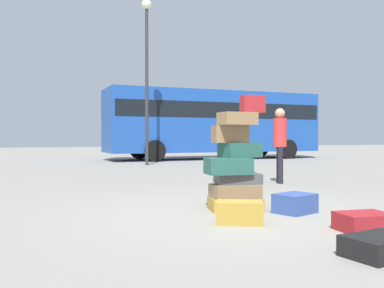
# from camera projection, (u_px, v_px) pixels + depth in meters

# --- Properties ---
(ground_plane) EXTENTS (80.00, 80.00, 0.00)m
(ground_plane) POSITION_uv_depth(u_px,v_px,m) (237.00, 213.00, 5.77)
(ground_plane) COLOR gray
(suitcase_tower) EXTENTS (0.90, 0.68, 1.63)m
(suitcase_tower) POSITION_uv_depth(u_px,v_px,m) (235.00, 165.00, 6.08)
(suitcase_tower) COLOR #B28C33
(suitcase_tower) RESTS_ON ground
(suitcase_black_foreground_far) EXTENTS (0.68, 0.52, 0.18)m
(suitcase_black_foreground_far) POSITION_uv_depth(u_px,v_px,m) (381.00, 246.00, 3.68)
(suitcase_black_foreground_far) COLOR black
(suitcase_black_foreground_far) RESTS_ON ground
(suitcase_maroon_behind_tower) EXTENTS (0.59, 0.46, 0.20)m
(suitcase_maroon_behind_tower) POSITION_uv_depth(u_px,v_px,m) (364.00, 222.00, 4.68)
(suitcase_maroon_behind_tower) COLOR maroon
(suitcase_maroon_behind_tower) RESTS_ON ground
(suitcase_navy_upright_blue) EXTENTS (0.63, 0.57, 0.26)m
(suitcase_navy_upright_blue) POSITION_uv_depth(u_px,v_px,m) (295.00, 203.00, 5.80)
(suitcase_navy_upright_blue) COLOR #334F99
(suitcase_navy_upright_blue) RESTS_ON ground
(suitcase_tan_foreground_near) EXTENTS (0.63, 0.53, 0.27)m
(suitcase_tan_foreground_near) POSITION_uv_depth(u_px,v_px,m) (239.00, 212.00, 5.09)
(suitcase_tan_foreground_near) COLOR #B28C33
(suitcase_tan_foreground_near) RESTS_ON ground
(person_bearded_onlooker) EXTENTS (0.30, 0.32, 1.68)m
(person_bearded_onlooker) POSITION_uv_depth(u_px,v_px,m) (280.00, 139.00, 9.54)
(person_bearded_onlooker) COLOR black
(person_bearded_onlooker) RESTS_ON ground
(parked_bus) EXTENTS (10.33, 3.16, 3.15)m
(parked_bus) POSITION_uv_depth(u_px,v_px,m) (214.00, 120.00, 20.27)
(parked_bus) COLOR #1E4CA5
(parked_bus) RESTS_ON ground
(lamp_post) EXTENTS (0.36, 0.36, 6.08)m
(lamp_post) POSITION_uv_depth(u_px,v_px,m) (147.00, 57.00, 15.66)
(lamp_post) COLOR #333338
(lamp_post) RESTS_ON ground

